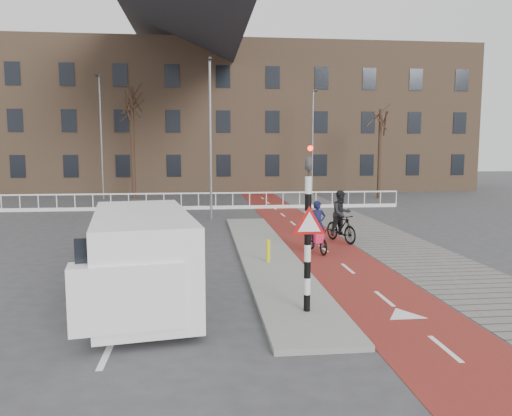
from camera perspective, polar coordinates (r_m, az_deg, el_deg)
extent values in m
plane|color=#38383A|center=(12.98, 6.58, -9.20)|extent=(120.00, 120.00, 0.00)
cube|color=maroon|center=(22.85, 4.70, -2.14)|extent=(2.50, 60.00, 0.01)
cube|color=slate|center=(23.54, 11.41, -1.99)|extent=(3.00, 60.00, 0.01)
cube|color=gray|center=(16.67, 1.17, -5.32)|extent=(1.80, 16.00, 0.12)
cylinder|color=black|center=(10.59, 5.92, -4.19)|extent=(0.14, 0.14, 2.88)
imported|color=black|center=(10.39, 6.05, 5.81)|extent=(0.13, 0.16, 0.80)
cylinder|color=#FF0C05|center=(10.26, 6.23, 6.80)|extent=(0.11, 0.02, 0.11)
cylinder|color=yellow|center=(15.25, 1.41, -4.91)|extent=(0.12, 0.12, 0.69)
imported|color=black|center=(17.31, 7.05, -3.59)|extent=(0.84, 1.75, 0.88)
imported|color=#121539|center=(17.22, 7.08, -1.74)|extent=(0.61, 0.45, 1.54)
cube|color=#D51E45|center=(16.74, 7.19, -3.36)|extent=(0.33, 0.24, 0.36)
imported|color=black|center=(19.26, 9.68, -2.23)|extent=(1.12, 1.91, 1.11)
imported|color=black|center=(19.18, 9.72, -0.60)|extent=(1.02, 0.91, 1.73)
cube|color=white|center=(11.54, -12.86, -5.45)|extent=(2.78, 5.28, 2.01)
cube|color=#1F903D|center=(11.72, -17.81, -5.92)|extent=(0.53, 3.18, 0.55)
cube|color=#1F903D|center=(11.48, -7.78, -5.91)|extent=(0.53, 3.18, 0.55)
cube|color=black|center=(9.36, -14.44, -5.88)|extent=(1.80, 0.33, 0.90)
cylinder|color=black|center=(10.10, -17.25, -12.12)|extent=(0.36, 0.73, 0.70)
cylinder|color=black|center=(10.17, -7.38, -11.72)|extent=(0.36, 0.73, 0.70)
cylinder|color=black|center=(13.38, -16.78, -7.40)|extent=(0.36, 0.73, 0.70)
cylinder|color=black|center=(13.44, -9.42, -7.14)|extent=(0.36, 0.73, 0.70)
cube|color=silver|center=(29.36, -10.51, 1.63)|extent=(28.00, 0.08, 0.08)
cube|color=silver|center=(29.45, -10.47, -0.01)|extent=(28.00, 0.10, 0.20)
cube|color=#7F6047|center=(44.22, -6.58, 9.99)|extent=(46.00, 10.00, 12.00)
cylinder|color=black|center=(36.31, -13.92, 7.15)|extent=(0.29, 0.29, 7.74)
cylinder|color=black|center=(36.52, 13.96, 5.99)|extent=(0.26, 0.26, 6.27)
cylinder|color=slate|center=(25.07, -5.21, 7.69)|extent=(0.12, 0.12, 7.88)
cylinder|color=slate|center=(36.56, -17.25, 7.65)|extent=(0.12, 0.12, 8.51)
cylinder|color=slate|center=(36.80, 6.47, 7.27)|extent=(0.12, 0.12, 7.70)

